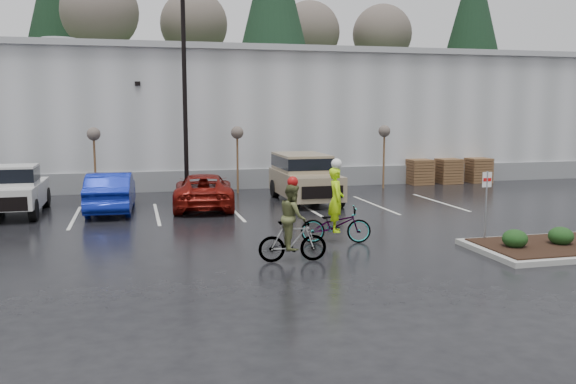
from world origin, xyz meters
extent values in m
plane|color=black|center=(0.00, 0.00, 0.00)|extent=(120.00, 120.00, 0.00)
cube|color=#A1A4A6|center=(0.00, 22.00, 3.50)|extent=(60.00, 15.00, 7.00)
cube|color=slate|center=(0.00, 14.45, 0.50)|extent=(60.00, 0.12, 1.00)
cube|color=#999B9E|center=(0.00, 22.00, 7.05)|extent=(60.50, 15.50, 0.30)
cube|color=#223F1A|center=(0.00, 45.00, 3.00)|extent=(80.00, 25.00, 6.00)
cylinder|color=black|center=(-4.00, 12.00, 4.50)|extent=(0.20, 0.20, 9.00)
cylinder|color=brown|center=(-8.00, 13.00, 1.40)|extent=(0.10, 0.10, 2.80)
sphere|color=#4F473F|center=(-8.00, 13.00, 2.90)|extent=(0.60, 0.60, 0.60)
cylinder|color=brown|center=(-1.50, 13.00, 1.40)|extent=(0.10, 0.10, 2.80)
sphere|color=#4F473F|center=(-1.50, 13.00, 2.90)|extent=(0.60, 0.60, 0.60)
cylinder|color=brown|center=(6.00, 13.00, 1.40)|extent=(0.10, 0.10, 2.80)
sphere|color=#4F473F|center=(6.00, 13.00, 2.90)|extent=(0.60, 0.60, 0.60)
cube|color=brown|center=(8.50, 14.00, 0.68)|extent=(1.20, 1.20, 1.35)
cube|color=brown|center=(10.20, 14.00, 0.68)|extent=(1.20, 1.20, 1.35)
cube|color=brown|center=(12.00, 14.00, 0.68)|extent=(1.20, 1.20, 1.35)
ellipsoid|color=black|center=(4.00, -1.00, 0.41)|extent=(0.70, 0.70, 0.52)
ellipsoid|color=black|center=(5.50, -1.00, 0.41)|extent=(0.70, 0.70, 0.52)
cylinder|color=gray|center=(3.80, 0.20, 1.10)|extent=(0.05, 0.05, 2.20)
cube|color=white|center=(3.80, 0.20, 1.95)|extent=(0.30, 0.02, 0.45)
cube|color=red|center=(3.80, 0.19, 1.95)|extent=(0.26, 0.02, 0.10)
imported|color=navy|center=(-7.21, 9.02, 0.79)|extent=(1.88, 4.85, 1.57)
imported|color=maroon|center=(-3.57, 9.08, 0.70)|extent=(2.86, 5.26, 1.40)
imported|color=#3F3F44|center=(-0.44, 1.50, 0.55)|extent=(2.22, 1.19, 1.11)
imported|color=#B5F60D|center=(-0.44, 1.50, 1.32)|extent=(0.61, 0.79, 1.94)
sphere|color=silver|center=(-0.44, 1.50, 2.40)|extent=(0.32, 0.32, 0.32)
imported|color=#3F3F44|center=(-2.29, -0.39, 0.55)|extent=(1.79, 0.66, 1.10)
imported|color=#4F542D|center=(-2.29, -0.39, 1.21)|extent=(0.53, 0.88, 1.73)
sphere|color=#990C0C|center=(-2.29, -0.39, 2.14)|extent=(0.29, 0.29, 0.29)
camera|label=1|loc=(-6.29, -15.64, 4.03)|focal=38.00mm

